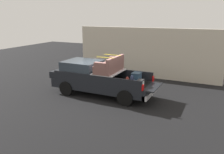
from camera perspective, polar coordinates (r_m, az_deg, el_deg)
name	(u,v)px	position (r m, az deg, el deg)	size (l,w,h in m)	color
ground_plane	(102,95)	(12.90, -2.41, -4.42)	(40.00, 40.00, 0.00)	black
pickup_truck	(97,78)	(12.78, -3.83, -0.15)	(6.05, 2.06, 2.23)	black
building_facade	(146,53)	(16.48, 8.39, 5.97)	(10.23, 0.36, 3.47)	beige
trash_can	(84,69)	(16.89, -7.07, 1.95)	(0.60, 0.60, 0.98)	#2D2D33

